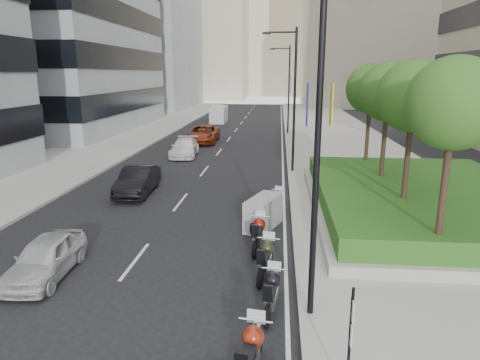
# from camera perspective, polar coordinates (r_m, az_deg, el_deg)

# --- Properties ---
(ground) EXTENTS (160.00, 160.00, 0.00)m
(ground) POSITION_cam_1_polar(r_m,az_deg,el_deg) (11.73, -13.07, -18.96)
(ground) COLOR black
(ground) RESTS_ON ground
(sidewalk_right) EXTENTS (10.00, 100.00, 0.15)m
(sidewalk_right) POSITION_cam_1_polar(r_m,az_deg,el_deg) (40.17, 13.26, 4.80)
(sidewalk_right) COLOR #9E9B93
(sidewalk_right) RESTS_ON ground
(sidewalk_left) EXTENTS (8.00, 100.00, 0.15)m
(sidewalk_left) POSITION_cam_1_polar(r_m,az_deg,el_deg) (42.64, -16.04, 5.15)
(sidewalk_left) COLOR #9E9B93
(sidewalk_left) RESTS_ON ground
(lane_edge) EXTENTS (0.12, 100.00, 0.01)m
(lane_edge) POSITION_cam_1_polar(r_m,az_deg,el_deg) (39.79, 5.65, 4.91)
(lane_edge) COLOR silver
(lane_edge) RESTS_ON ground
(lane_centre) EXTENTS (0.12, 100.00, 0.01)m
(lane_centre) POSITION_cam_1_polar(r_m,az_deg,el_deg) (40.08, -1.83, 5.04)
(lane_centre) COLOR silver
(lane_centre) RESTS_ON ground
(building_grey_far) EXTENTS (22.00, 26.00, 30.00)m
(building_grey_far) POSITION_cam_1_polar(r_m,az_deg,el_deg) (84.32, -14.62, 19.61)
(building_grey_far) COLOR gray
(building_grey_far) RESTS_ON ground
(building_cream_right) EXTENTS (28.00, 24.00, 36.00)m
(building_cream_right) POSITION_cam_1_polar(r_m,az_deg,el_deg) (91.95, 18.08, 20.78)
(building_cream_right) COLOR #B7AD93
(building_cream_right) RESTS_ON ground
(building_cream_left) EXTENTS (26.00, 24.00, 34.00)m
(building_cream_left) POSITION_cam_1_polar(r_m,az_deg,el_deg) (111.86, -6.17, 19.53)
(building_cream_left) COLOR #B7AD93
(building_cream_left) RESTS_ON ground
(building_cream_centre) EXTENTS (30.00, 24.00, 38.00)m
(building_cream_centre) POSITION_cam_1_polar(r_m,az_deg,el_deg) (129.91, 4.88, 19.68)
(building_cream_centre) COLOR #B7AD93
(building_cream_centre) RESTS_ON ground
(planter) EXTENTS (10.00, 14.00, 0.40)m
(planter) POSITION_cam_1_polar(r_m,az_deg,el_deg) (21.25, 23.21, -3.40)
(planter) COLOR #A3A297
(planter) RESTS_ON sidewalk_right
(hedge) EXTENTS (9.40, 13.40, 0.80)m
(hedge) POSITION_cam_1_polar(r_m,az_deg,el_deg) (21.09, 23.36, -1.85)
(hedge) COLOR #1A4A15
(hedge) RESTS_ON planter
(tree_0) EXTENTS (2.80, 2.80, 6.30)m
(tree_0) POSITION_cam_1_polar(r_m,az_deg,el_deg) (14.27, 26.64, 9.00)
(tree_0) COLOR #332319
(tree_0) RESTS_ON planter
(tree_1) EXTENTS (2.80, 2.80, 6.30)m
(tree_1) POSITION_cam_1_polar(r_m,az_deg,el_deg) (18.05, 22.10, 10.23)
(tree_1) COLOR #332319
(tree_1) RESTS_ON planter
(tree_2) EXTENTS (2.80, 2.80, 6.30)m
(tree_2) POSITION_cam_1_polar(r_m,az_deg,el_deg) (21.91, 19.13, 11.00)
(tree_2) COLOR #332319
(tree_2) RESTS_ON planter
(tree_3) EXTENTS (2.80, 2.80, 6.30)m
(tree_3) POSITION_cam_1_polar(r_m,az_deg,el_deg) (25.81, 17.04, 11.51)
(tree_3) COLOR #332319
(tree_3) RESTS_ON planter
(lamp_post_0) EXTENTS (2.34, 0.45, 9.00)m
(lamp_post_0) POSITION_cam_1_polar(r_m,az_deg,el_deg) (10.39, 9.54, 6.92)
(lamp_post_0) COLOR black
(lamp_post_0) RESTS_ON ground
(lamp_post_1) EXTENTS (2.34, 0.45, 9.00)m
(lamp_post_1) POSITION_cam_1_polar(r_m,az_deg,el_deg) (27.32, 6.98, 11.37)
(lamp_post_1) COLOR black
(lamp_post_1) RESTS_ON ground
(lamp_post_2) EXTENTS (2.34, 0.45, 9.00)m
(lamp_post_2) POSITION_cam_1_polar(r_m,az_deg,el_deg) (45.30, 6.35, 12.45)
(lamp_post_2) COLOR black
(lamp_post_2) RESTS_ON ground
(parking_sign) EXTENTS (0.06, 0.32, 2.50)m
(parking_sign) POSITION_cam_1_polar(r_m,az_deg,el_deg) (8.88, 14.46, -19.70)
(parking_sign) COLOR black
(parking_sign) RESTS_ON ground
(motorcycle_1) EXTENTS (0.75, 2.26, 1.13)m
(motorcycle_1) POSITION_cam_1_polar(r_m,az_deg,el_deg) (9.64, 1.39, -22.34)
(motorcycle_1) COLOR black
(motorcycle_1) RESTS_ON ground
(motorcycle_2) EXTENTS (0.70, 2.10, 1.04)m
(motorcycle_2) POSITION_cam_1_polar(r_m,az_deg,el_deg) (11.99, 4.22, -14.70)
(motorcycle_2) COLOR black
(motorcycle_2) RESTS_ON ground
(motorcycle_3) EXTENTS (0.73, 2.19, 1.10)m
(motorcycle_3) POSITION_cam_1_polar(r_m,az_deg,el_deg) (13.86, 3.43, -10.41)
(motorcycle_3) COLOR black
(motorcycle_3) RESTS_ON ground
(motorcycle_4) EXTENTS (0.74, 2.22, 1.10)m
(motorcycle_4) POSITION_cam_1_polar(r_m,az_deg,el_deg) (15.84, 2.43, -7.14)
(motorcycle_4) COLOR black
(motorcycle_4) RESTS_ON ground
(motorcycle_5) EXTENTS (1.61, 2.38, 1.34)m
(motorcycle_5) POSITION_cam_1_polar(r_m,az_deg,el_deg) (17.83, 3.14, -4.41)
(motorcycle_5) COLOR black
(motorcycle_5) RESTS_ON ground
(motorcycle_6) EXTENTS (0.73, 1.94, 0.98)m
(motorcycle_6) POSITION_cam_1_polar(r_m,az_deg,el_deg) (19.90, 4.80, -2.89)
(motorcycle_6) COLOR black
(motorcycle_6) RESTS_ON ground
(car_a) EXTENTS (1.73, 3.84, 1.28)m
(car_a) POSITION_cam_1_polar(r_m,az_deg,el_deg) (15.09, -24.49, -9.38)
(car_a) COLOR silver
(car_a) RESTS_ON ground
(car_b) EXTENTS (1.74, 4.48, 1.45)m
(car_b) POSITION_cam_1_polar(r_m,az_deg,el_deg) (23.50, -13.48, -0.07)
(car_b) COLOR black
(car_b) RESTS_ON ground
(car_c) EXTENTS (2.23, 4.79, 1.35)m
(car_c) POSITION_cam_1_polar(r_m,az_deg,el_deg) (33.53, -7.41, 4.30)
(car_c) COLOR white
(car_c) RESTS_ON ground
(car_d) EXTENTS (2.81, 5.82, 1.60)m
(car_d) POSITION_cam_1_polar(r_m,az_deg,el_deg) (40.02, -4.95, 6.13)
(car_d) COLOR maroon
(car_d) RESTS_ON ground
(delivery_van) EXTENTS (1.88, 4.88, 2.04)m
(delivery_van) POSITION_cam_1_polar(r_m,az_deg,el_deg) (56.36, -2.86, 8.64)
(delivery_van) COLOR silver
(delivery_van) RESTS_ON ground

